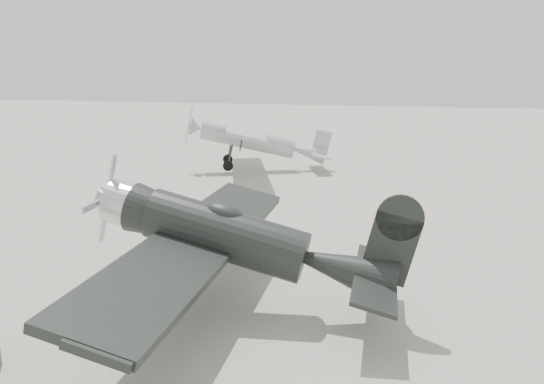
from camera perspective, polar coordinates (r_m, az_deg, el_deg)
The scene contains 3 objects.
ground at distance 18.89m, azimuth -6.48°, elevation -5.37°, with size 160.00×160.00×0.00m, color #A6A193.
lowwing_monoplane at distance 12.95m, azimuth -3.38°, elevation -5.22°, with size 7.79×10.89×3.51m.
highwing_monoplane at distance 31.95m, azimuth -2.00°, elevation 6.07°, with size 8.71×11.85×3.42m.
Camera 1 is at (7.07, -16.51, 5.85)m, focal length 35.00 mm.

